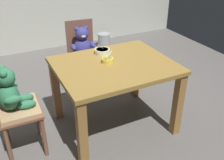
{
  "coord_description": "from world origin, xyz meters",
  "views": [
    {
      "loc": [
        -1.03,
        -2.02,
        1.81
      ],
      "look_at": [
        0.0,
        0.05,
        0.53
      ],
      "focal_mm": 41.47,
      "sensor_mm": 36.0,
      "label": 1
    }
  ],
  "objects_px": {
    "dining_table": "(114,75)",
    "porridge_bowl_cream_far_center": "(102,51)",
    "teddy_chair_far_center": "(83,48)",
    "metal_pail": "(104,40)",
    "teddy_chair_near_left": "(12,99)",
    "porridge_bowl_yellow_center": "(108,60)"
  },
  "relations": [
    {
      "from": "dining_table",
      "to": "porridge_bowl_cream_far_center",
      "type": "xyz_separation_m",
      "value": [
        -0.0,
        0.28,
        0.15
      ]
    },
    {
      "from": "teddy_chair_far_center",
      "to": "metal_pail",
      "type": "relative_size",
      "value": 3.67
    },
    {
      "from": "dining_table",
      "to": "teddy_chair_near_left",
      "type": "bearing_deg",
      "value": 177.36
    },
    {
      "from": "porridge_bowl_cream_far_center",
      "to": "porridge_bowl_yellow_center",
      "type": "relative_size",
      "value": 1.36
    },
    {
      "from": "metal_pail",
      "to": "teddy_chair_near_left",
      "type": "bearing_deg",
      "value": -131.23
    },
    {
      "from": "teddy_chair_near_left",
      "to": "metal_pail",
      "type": "height_order",
      "value": "teddy_chair_near_left"
    },
    {
      "from": "teddy_chair_near_left",
      "to": "metal_pail",
      "type": "relative_size",
      "value": 3.71
    },
    {
      "from": "teddy_chair_near_left",
      "to": "porridge_bowl_yellow_center",
      "type": "xyz_separation_m",
      "value": [
        0.93,
        0.01,
        0.18
      ]
    },
    {
      "from": "teddy_chair_far_center",
      "to": "porridge_bowl_yellow_center",
      "type": "height_order",
      "value": "teddy_chair_far_center"
    },
    {
      "from": "teddy_chair_far_center",
      "to": "porridge_bowl_yellow_center",
      "type": "bearing_deg",
      "value": 2.42
    },
    {
      "from": "teddy_chair_near_left",
      "to": "porridge_bowl_yellow_center",
      "type": "relative_size",
      "value": 7.84
    },
    {
      "from": "dining_table",
      "to": "teddy_chair_near_left",
      "type": "height_order",
      "value": "teddy_chair_near_left"
    },
    {
      "from": "porridge_bowl_yellow_center",
      "to": "metal_pail",
      "type": "distance_m",
      "value": 2.38
    },
    {
      "from": "porridge_bowl_cream_far_center",
      "to": "teddy_chair_near_left",
      "type": "bearing_deg",
      "value": -166.38
    },
    {
      "from": "dining_table",
      "to": "porridge_bowl_yellow_center",
      "type": "distance_m",
      "value": 0.17
    },
    {
      "from": "metal_pail",
      "to": "teddy_chair_far_center",
      "type": "bearing_deg",
      "value": -124.49
    },
    {
      "from": "metal_pail",
      "to": "porridge_bowl_cream_far_center",
      "type": "bearing_deg",
      "value": -115.04
    },
    {
      "from": "dining_table",
      "to": "teddy_chair_far_center",
      "type": "relative_size",
      "value": 1.24
    },
    {
      "from": "porridge_bowl_cream_far_center",
      "to": "porridge_bowl_yellow_center",
      "type": "distance_m",
      "value": 0.23
    },
    {
      "from": "teddy_chair_near_left",
      "to": "teddy_chair_far_center",
      "type": "relative_size",
      "value": 1.01
    },
    {
      "from": "porridge_bowl_yellow_center",
      "to": "teddy_chair_far_center",
      "type": "bearing_deg",
      "value": 86.87
    },
    {
      "from": "dining_table",
      "to": "teddy_chair_far_center",
      "type": "distance_m",
      "value": 0.88
    }
  ]
}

